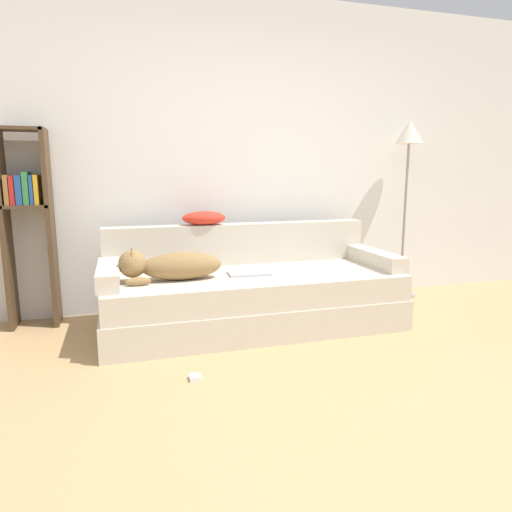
{
  "coord_description": "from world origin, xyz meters",
  "views": [
    {
      "loc": [
        -1.14,
        -1.78,
        1.2
      ],
      "look_at": [
        -0.18,
        1.45,
        0.58
      ],
      "focal_mm": 32.0,
      "sensor_mm": 36.0,
      "label": 1
    }
  ],
  "objects_px": {
    "couch": "(253,300)",
    "throw_pillow": "(204,218)",
    "power_adapter": "(195,377)",
    "dog": "(170,265)",
    "floor_lamp": "(408,155)",
    "bookshelf": "(27,215)",
    "laptop": "(249,273)"
  },
  "relations": [
    {
      "from": "laptop",
      "to": "floor_lamp",
      "type": "height_order",
      "value": "floor_lamp"
    },
    {
      "from": "bookshelf",
      "to": "power_adapter",
      "type": "relative_size",
      "value": 22.55
    },
    {
      "from": "bookshelf",
      "to": "dog",
      "type": "bearing_deg",
      "value": -29.85
    },
    {
      "from": "power_adapter",
      "to": "dog",
      "type": "bearing_deg",
      "value": 93.51
    },
    {
      "from": "bookshelf",
      "to": "power_adapter",
      "type": "bearing_deg",
      "value": -51.7
    },
    {
      "from": "throw_pillow",
      "to": "floor_lamp",
      "type": "height_order",
      "value": "floor_lamp"
    },
    {
      "from": "dog",
      "to": "power_adapter",
      "type": "bearing_deg",
      "value": -86.49
    },
    {
      "from": "throw_pillow",
      "to": "power_adapter",
      "type": "bearing_deg",
      "value": -103.27
    },
    {
      "from": "laptop",
      "to": "power_adapter",
      "type": "xyz_separation_m",
      "value": [
        -0.55,
        -0.78,
        -0.43
      ]
    },
    {
      "from": "laptop",
      "to": "floor_lamp",
      "type": "relative_size",
      "value": 0.2
    },
    {
      "from": "laptop",
      "to": "bookshelf",
      "type": "relative_size",
      "value": 0.22
    },
    {
      "from": "couch",
      "to": "throw_pillow",
      "type": "height_order",
      "value": "throw_pillow"
    },
    {
      "from": "dog",
      "to": "power_adapter",
      "type": "xyz_separation_m",
      "value": [
        0.05,
        -0.76,
        -0.53
      ]
    },
    {
      "from": "power_adapter",
      "to": "floor_lamp",
      "type": "bearing_deg",
      "value": 29.8
    },
    {
      "from": "couch",
      "to": "laptop",
      "type": "height_order",
      "value": "laptop"
    },
    {
      "from": "couch",
      "to": "dog",
      "type": "relative_size",
      "value": 3.11
    },
    {
      "from": "throw_pillow",
      "to": "floor_lamp",
      "type": "distance_m",
      "value": 2.03
    },
    {
      "from": "laptop",
      "to": "power_adapter",
      "type": "height_order",
      "value": "laptop"
    },
    {
      "from": "dog",
      "to": "laptop",
      "type": "height_order",
      "value": "dog"
    },
    {
      "from": "laptop",
      "to": "bookshelf",
      "type": "bearing_deg",
      "value": 164.39
    },
    {
      "from": "throw_pillow",
      "to": "bookshelf",
      "type": "distance_m",
      "value": 1.35
    },
    {
      "from": "couch",
      "to": "dog",
      "type": "bearing_deg",
      "value": -173.92
    },
    {
      "from": "laptop",
      "to": "couch",
      "type": "bearing_deg",
      "value": 51.44
    },
    {
      "from": "floor_lamp",
      "to": "couch",
      "type": "bearing_deg",
      "value": -164.43
    },
    {
      "from": "floor_lamp",
      "to": "throw_pillow",
      "type": "bearing_deg",
      "value": -178.25
    },
    {
      "from": "laptop",
      "to": "throw_pillow",
      "type": "distance_m",
      "value": 0.65
    },
    {
      "from": "couch",
      "to": "bookshelf",
      "type": "relative_size",
      "value": 1.49
    },
    {
      "from": "dog",
      "to": "throw_pillow",
      "type": "distance_m",
      "value": 0.65
    },
    {
      "from": "couch",
      "to": "power_adapter",
      "type": "height_order",
      "value": "couch"
    },
    {
      "from": "couch",
      "to": "bookshelf",
      "type": "height_order",
      "value": "bookshelf"
    },
    {
      "from": "bookshelf",
      "to": "floor_lamp",
      "type": "xyz_separation_m",
      "value": [
        3.31,
        -0.05,
        0.48
      ]
    },
    {
      "from": "bookshelf",
      "to": "floor_lamp",
      "type": "height_order",
      "value": "floor_lamp"
    }
  ]
}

